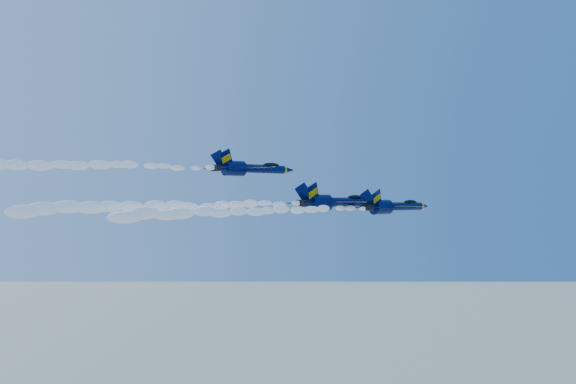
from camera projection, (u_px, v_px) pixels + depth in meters
jet_lead at (394, 206)px, 90.66m from camera, size 15.30×12.55×5.68m
smoke_trail_jet_lead at (258, 211)px, 74.53m from camera, size 40.19×1.70×1.53m
jet_second at (335, 202)px, 88.15m from camera, size 16.79×13.78×6.24m
smoke_trail_jet_second at (177, 206)px, 71.63m from camera, size 40.19×1.87×1.68m
jet_third at (251, 168)px, 92.92m from camera, size 16.26×13.34×6.04m
smoke_trail_jet_third at (85, 165)px, 76.54m from camera, size 40.19×1.81×1.63m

